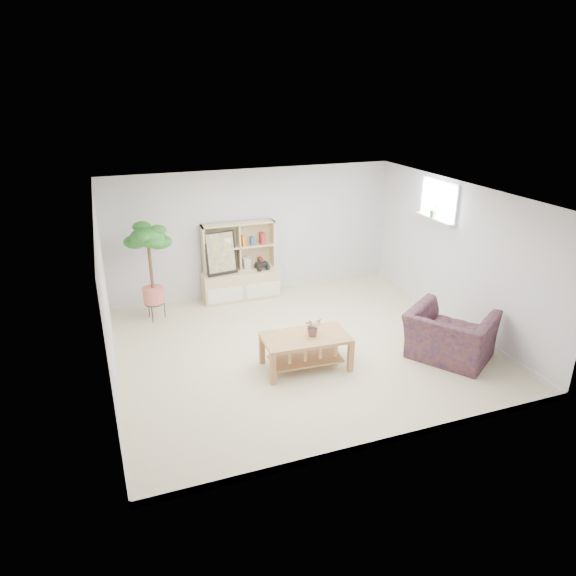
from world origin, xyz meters
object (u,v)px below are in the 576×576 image
object	(u,v)px
armchair	(450,332)
storage_unit	(240,262)
floor_tree	(151,273)
coffee_table	(306,352)

from	to	relation	value
armchair	storage_unit	bearing A→B (deg)	0.69
storage_unit	armchair	distance (m)	4.03
storage_unit	armchair	xyz separation A→B (m)	(2.29, -3.30, -0.30)
floor_tree	armchair	size ratio (longest dim) A/B	1.48
storage_unit	floor_tree	distance (m)	1.71
storage_unit	floor_tree	size ratio (longest dim) A/B	0.85
storage_unit	armchair	bearing A→B (deg)	-55.20
coffee_table	floor_tree	size ratio (longest dim) A/B	0.71
storage_unit	armchair	world-z (taller)	storage_unit
coffee_table	armchair	xyz separation A→B (m)	(2.10, -0.48, 0.18)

